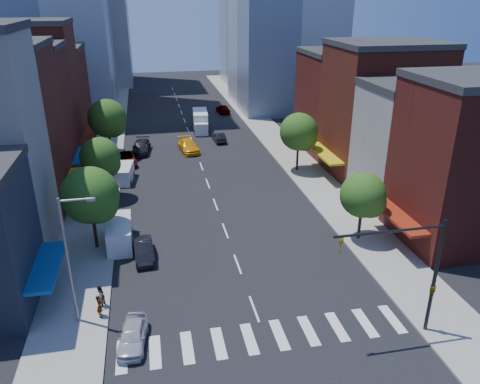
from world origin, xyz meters
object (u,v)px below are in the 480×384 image
object	(u,v)px
traffic_car_far	(223,109)
pedestrian_near	(100,306)
parked_car_third	(126,159)
cargo_van_far	(124,174)
cargo_van_near	(120,234)
parked_car_second	(144,250)
traffic_car_oncoming	(219,137)
box_truck	(200,122)
parked_car_rear	(141,147)
taxi	(188,146)
pedestrian_far	(100,297)
parked_car_front	(133,335)

from	to	relation	value
traffic_car_far	pedestrian_near	size ratio (longest dim) A/B	2.79
parked_car_third	cargo_van_far	bearing A→B (deg)	-97.97
cargo_van_near	cargo_van_far	bearing A→B (deg)	89.01
parked_car_second	cargo_van_far	xyz separation A→B (m)	(-2.01, 18.09, 0.21)
cargo_van_near	pedestrian_near	world-z (taller)	cargo_van_near
parked_car_second	traffic_car_oncoming	bearing A→B (deg)	66.90
box_truck	pedestrian_near	xyz separation A→B (m)	(-12.54, -46.11, -0.45)
parked_car_second	pedestrian_near	bearing A→B (deg)	-115.18
parked_car_rear	traffic_car_oncoming	world-z (taller)	parked_car_rear
parked_car_third	pedestrian_near	bearing A→B (deg)	-99.65
traffic_car_far	box_truck	world-z (taller)	box_truck
pedestrian_near	parked_car_third	bearing A→B (deg)	1.06
traffic_car_far	parked_car_second	bearing A→B (deg)	67.41
traffic_car_oncoming	pedestrian_near	size ratio (longest dim) A/B	2.56
cargo_van_near	taxi	xyz separation A→B (m)	(8.50, 25.39, -0.28)
cargo_van_near	traffic_car_far	xyz separation A→B (m)	(17.04, 46.87, -0.31)
traffic_car_oncoming	pedestrian_near	xyz separation A→B (m)	(-14.42, -39.28, 0.28)
parked_car_second	pedestrian_far	distance (m)	7.04
parked_car_rear	traffic_car_oncoming	distance (m)	11.85
parked_car_third	traffic_car_far	size ratio (longest dim) A/B	1.16
cargo_van_far	taxi	bearing A→B (deg)	56.18
traffic_car_far	pedestrian_far	xyz separation A→B (m)	(-18.10, -55.77, 0.17)
box_truck	pedestrian_far	xyz separation A→B (m)	(-12.59, -44.96, -0.47)
cargo_van_far	pedestrian_near	xyz separation A→B (m)	(-0.99, -25.57, 0.04)
taxi	pedestrian_near	size ratio (longest dim) A/B	3.39
cargo_van_far	parked_car_second	bearing A→B (deg)	-76.68
parked_car_third	cargo_van_near	world-z (taller)	cargo_van_near
parked_car_third	parked_car_rear	bearing A→B (deg)	58.11
cargo_van_far	traffic_car_oncoming	size ratio (longest dim) A/B	1.09
taxi	box_truck	xyz separation A→B (m)	(3.04, 10.67, 0.61)
parked_car_second	pedestrian_near	size ratio (longest dim) A/B	2.68
taxi	pedestrian_near	xyz separation A→B (m)	(-9.50, -35.44, 0.16)
pedestrian_near	cargo_van_far	bearing A→B (deg)	0.66
traffic_car_oncoming	box_truck	bearing A→B (deg)	-77.76
parked_car_rear	parked_car_third	bearing A→B (deg)	-107.12
traffic_car_oncoming	box_truck	size ratio (longest dim) A/B	0.55
taxi	pedestrian_far	xyz separation A→B (m)	(-9.56, -34.30, 0.14)
parked_car_rear	pedestrian_far	size ratio (longest dim) A/B	3.50
parked_car_front	traffic_car_oncoming	distance (m)	44.10
taxi	pedestrian_near	bearing A→B (deg)	-112.22
parked_car_second	traffic_car_oncoming	xyz separation A→B (m)	(11.42, 31.80, -0.03)
taxi	pedestrian_far	world-z (taller)	pedestrian_far
cargo_van_near	pedestrian_far	bearing A→B (deg)	-97.83
pedestrian_far	taxi	bearing A→B (deg)	-169.89
box_truck	pedestrian_near	bearing A→B (deg)	-100.44
parked_car_front	box_truck	size ratio (longest dim) A/B	0.53
traffic_car_oncoming	box_truck	world-z (taller)	box_truck
parked_car_third	pedestrian_near	size ratio (longest dim) A/B	3.24
cargo_van_near	pedestrian_far	distance (m)	8.97
parked_car_second	taxi	world-z (taller)	taxi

